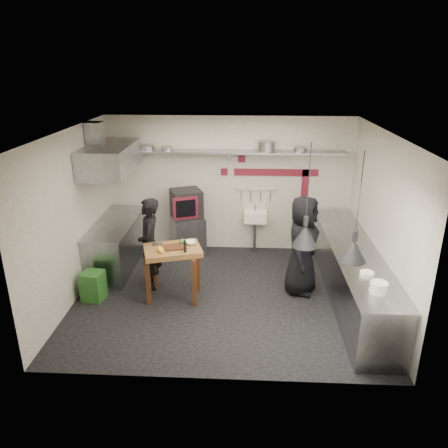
{
  "coord_description": "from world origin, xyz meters",
  "views": [
    {
      "loc": [
        0.35,
        -6.6,
        3.81
      ],
      "look_at": [
        -0.01,
        0.3,
        1.21
      ],
      "focal_mm": 35.0,
      "sensor_mm": 36.0,
      "label": 1
    }
  ],
  "objects_px": {
    "chef_left": "(150,244)",
    "green_bin": "(93,286)",
    "chef_right": "(303,245)",
    "oven_stand": "(188,235)",
    "combi_oven": "(186,204)",
    "prep_table": "(174,273)"
  },
  "relations": [
    {
      "from": "chef_left",
      "to": "green_bin",
      "type": "bearing_deg",
      "value": -71.25
    },
    {
      "from": "combi_oven",
      "to": "chef_left",
      "type": "distance_m",
      "value": 1.56
    },
    {
      "from": "chef_left",
      "to": "chef_right",
      "type": "relative_size",
      "value": 0.95
    },
    {
      "from": "chef_right",
      "to": "chef_left",
      "type": "bearing_deg",
      "value": 107.63
    },
    {
      "from": "green_bin",
      "to": "chef_right",
      "type": "xyz_separation_m",
      "value": [
        3.52,
        0.47,
        0.62
      ]
    },
    {
      "from": "chef_left",
      "to": "chef_right",
      "type": "distance_m",
      "value": 2.63
    },
    {
      "from": "green_bin",
      "to": "chef_right",
      "type": "height_order",
      "value": "chef_right"
    },
    {
      "from": "oven_stand",
      "to": "chef_right",
      "type": "height_order",
      "value": "chef_right"
    },
    {
      "from": "oven_stand",
      "to": "prep_table",
      "type": "relative_size",
      "value": 0.87
    },
    {
      "from": "chef_right",
      "to": "combi_oven",
      "type": "bearing_deg",
      "value": 73.81
    },
    {
      "from": "chef_left",
      "to": "chef_right",
      "type": "bearing_deg",
      "value": 78.71
    },
    {
      "from": "combi_oven",
      "to": "green_bin",
      "type": "height_order",
      "value": "combi_oven"
    },
    {
      "from": "green_bin",
      "to": "prep_table",
      "type": "distance_m",
      "value": 1.37
    },
    {
      "from": "oven_stand",
      "to": "green_bin",
      "type": "xyz_separation_m",
      "value": [
        -1.36,
        -1.97,
        -0.15
      ]
    },
    {
      "from": "prep_table",
      "to": "chef_right",
      "type": "height_order",
      "value": "chef_right"
    },
    {
      "from": "combi_oven",
      "to": "chef_left",
      "type": "height_order",
      "value": "chef_left"
    },
    {
      "from": "oven_stand",
      "to": "combi_oven",
      "type": "xyz_separation_m",
      "value": [
        -0.02,
        -0.01,
        0.69
      ]
    },
    {
      "from": "oven_stand",
      "to": "combi_oven",
      "type": "bearing_deg",
      "value": -167.92
    },
    {
      "from": "oven_stand",
      "to": "chef_right",
      "type": "relative_size",
      "value": 0.46
    },
    {
      "from": "chef_left",
      "to": "prep_table",
      "type": "bearing_deg",
      "value": 41.49
    },
    {
      "from": "oven_stand",
      "to": "prep_table",
      "type": "bearing_deg",
      "value": -112.77
    },
    {
      "from": "green_bin",
      "to": "chef_left",
      "type": "relative_size",
      "value": 0.3
    }
  ]
}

